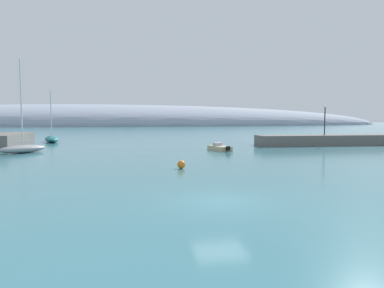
% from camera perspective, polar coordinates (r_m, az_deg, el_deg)
% --- Properties ---
extents(water, '(600.00, 600.00, 0.00)m').
position_cam_1_polar(water, '(16.73, 4.68, -9.43)').
color(water, '#38727F').
rests_on(water, ground).
extents(breakwater_rocks, '(22.33, 4.66, 1.52)m').
position_cam_1_polar(breakwater_rocks, '(55.41, 21.88, 0.63)').
color(breakwater_rocks, '#66605B').
rests_on(breakwater_rocks, ground).
extents(distant_ridge, '(366.50, 87.09, 24.80)m').
position_cam_1_polar(distant_ridge, '(213.88, -15.03, 3.02)').
color(distant_ridge, '#8E99AD').
rests_on(distant_ridge, ground).
extents(sailboat_grey_mid_mooring, '(5.22, 5.25, 10.73)m').
position_cam_1_polar(sailboat_grey_mid_mooring, '(44.09, -26.31, -0.58)').
color(sailboat_grey_mid_mooring, gray).
rests_on(sailboat_grey_mid_mooring, water).
extents(sailboat_teal_outer_mooring, '(4.02, 7.63, 8.58)m').
position_cam_1_polar(sailboat_teal_outer_mooring, '(62.63, -22.28, 0.81)').
color(sailboat_teal_outer_mooring, '#1E6B70').
rests_on(sailboat_teal_outer_mooring, water).
extents(motorboat_sand_alongside_breakwater, '(2.44, 4.22, 0.97)m').
position_cam_1_polar(motorboat_sand_alongside_breakwater, '(42.80, 4.62, -0.63)').
color(motorboat_sand_alongside_breakwater, '#C6B284').
rests_on(motorboat_sand_alongside_breakwater, water).
extents(mooring_buoy_orange, '(0.64, 0.64, 0.64)m').
position_cam_1_polar(mooring_buoy_orange, '(27.17, -1.79, -3.44)').
color(mooring_buoy_orange, orange).
rests_on(mooring_buoy_orange, water).
extents(harbor_lamp_post, '(0.36, 0.36, 4.38)m').
position_cam_1_polar(harbor_lamp_post, '(54.50, 21.22, 4.22)').
color(harbor_lamp_post, black).
rests_on(harbor_lamp_post, breakwater_rocks).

